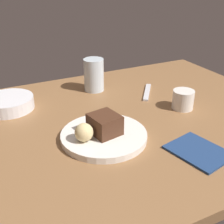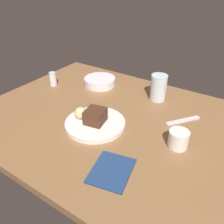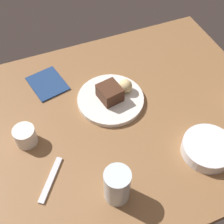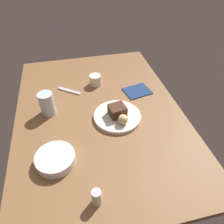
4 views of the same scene
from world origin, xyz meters
TOP-DOWN VIEW (x-y plane):
  - dining_table at (0.00, 0.00)cm, footprint 120.00×84.00cm
  - dessert_plate at (6.80, 7.98)cm, footprint 23.45×23.45cm
  - chocolate_cake_slice at (6.55, 8.03)cm, footprint 8.37×8.85cm
  - bread_roll at (12.92, 9.15)cm, footprint 4.85×4.85cm
  - salt_shaker at (46.94, -9.28)cm, footprint 3.58×3.58cm
  - water_glass at (-4.61, -25.15)cm, footprint 7.38×7.38cm
  - side_bowl at (26.79, -22.67)cm, footprint 16.07×16.07cm
  - coffee_cup at (-24.37, 2.25)cm, footprint 6.94×6.94cm
  - dessert_spoon at (-20.89, -13.72)cm, footprint 10.41×13.10cm
  - folded_napkin at (-11.88, 24.57)cm, footprint 14.37×16.50cm

SIDE VIEW (x-z plane):
  - dining_table at x=0.00cm, z-range 0.00..3.00cm
  - folded_napkin at x=-11.88cm, z-range 3.00..3.60cm
  - dessert_spoon at x=-20.89cm, z-range 3.00..3.70cm
  - dessert_plate at x=6.80cm, z-range 3.00..4.79cm
  - side_bowl at x=26.79cm, z-range 3.00..7.01cm
  - coffee_cup at x=-24.37cm, z-range 3.00..9.23cm
  - salt_shaker at x=46.94cm, z-range 2.95..9.97cm
  - bread_roll at x=12.92cm, z-range 4.79..9.64cm
  - chocolate_cake_slice at x=6.55cm, z-range 4.79..10.13cm
  - water_glass at x=-4.61cm, z-range 3.00..14.98cm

